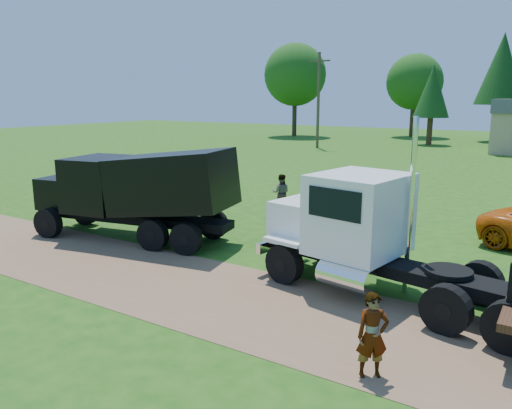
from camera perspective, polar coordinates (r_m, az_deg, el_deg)
The scene contains 6 objects.
ground at distance 12.79m, azimuth -3.99°, elevation -10.32°, with size 140.00×140.00×0.00m, color #1D5512.
dirt_track at distance 12.79m, azimuth -3.99°, elevation -10.29°, with size 120.00×4.20×0.01m, color brown.
white_semi_tractor at distance 13.02m, azimuth 11.88°, elevation -3.07°, with size 7.54×3.58×4.45m.
black_dump_truck at distance 17.64m, azimuth -13.35°, elevation 1.75°, with size 7.67×3.60×3.25m.
spectator_a at distance 9.29m, azimuth 13.16°, elevation -14.37°, with size 0.57×0.38×1.57m, color #999999.
spectator_b at distance 21.69m, azimuth 2.87°, elevation 1.36°, with size 0.79×0.61×1.62m, color #999999.
Camera 1 is at (7.03, -9.49, 4.90)m, focal length 35.00 mm.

